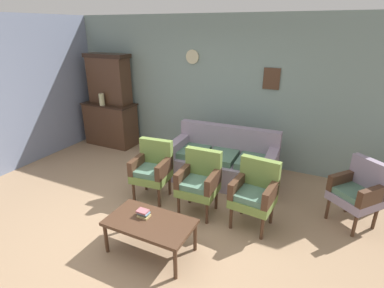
{
  "coord_description": "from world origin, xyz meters",
  "views": [
    {
      "loc": [
        1.92,
        -2.6,
        2.49
      ],
      "look_at": [
        0.12,
        1.09,
        0.85
      ],
      "focal_mm": 27.73,
      "sensor_mm": 36.0,
      "label": 1
    }
  ],
  "objects": [
    {
      "name": "wall_back_with_decor",
      "position": [
        0.0,
        2.63,
        1.35
      ],
      "size": [
        6.4,
        0.09,
        2.7
      ],
      "color": "gray",
      "rests_on": "ground"
    },
    {
      "name": "armchair_by_doorway",
      "position": [
        0.41,
        0.71,
        0.5
      ],
      "size": [
        0.54,
        0.51,
        0.9
      ],
      "color": "olive",
      "rests_on": "ground"
    },
    {
      "name": "ground_plane",
      "position": [
        0.0,
        0.0,
        0.0
      ],
      "size": [
        7.68,
        7.68,
        0.0
      ],
      "primitive_type": "plane",
      "color": "#997A5B"
    },
    {
      "name": "armchair_near_couch_end",
      "position": [
        -0.38,
        0.75,
        0.5
      ],
      "size": [
        0.57,
        0.54,
        0.9
      ],
      "color": "olive",
      "rests_on": "ground"
    },
    {
      "name": "floral_couch",
      "position": [
        0.39,
        1.73,
        0.33
      ],
      "size": [
        1.79,
        0.88,
        0.9
      ],
      "color": "gray",
      "rests_on": "ground"
    },
    {
      "name": "coffee_table",
      "position": [
        0.25,
        -0.29,
        0.38
      ],
      "size": [
        1.0,
        0.56,
        0.42
      ],
      "color": "#472D1E",
      "rests_on": "ground"
    },
    {
      "name": "book_stack_on_table",
      "position": [
        0.13,
        -0.24,
        0.46
      ],
      "size": [
        0.15,
        0.12,
        0.08
      ],
      "color": "tan",
      "rests_on": "coffee_table"
    },
    {
      "name": "side_cabinet",
      "position": [
        -2.45,
        2.25,
        0.47
      ],
      "size": [
        1.16,
        0.55,
        0.93
      ],
      "color": "#472D1E",
      "rests_on": "ground"
    },
    {
      "name": "wingback_chair_by_fireplace",
      "position": [
        2.39,
        1.37,
        0.5
      ],
      "size": [
        0.71,
        0.71,
        0.9
      ],
      "color": "gray",
      "rests_on": "ground"
    },
    {
      "name": "armchair_row_middle",
      "position": [
        1.19,
        0.75,
        0.5
      ],
      "size": [
        0.56,
        0.53,
        0.9
      ],
      "color": "olive",
      "rests_on": "ground"
    },
    {
      "name": "vase_on_cabinet",
      "position": [
        -2.47,
        2.07,
        1.05
      ],
      "size": [
        0.11,
        0.11,
        0.25
      ],
      "primitive_type": "cylinder",
      "color": "#B8B585",
      "rests_on": "side_cabinet"
    },
    {
      "name": "cabinet_upper_hutch",
      "position": [
        -2.45,
        2.33,
        1.45
      ],
      "size": [
        0.99,
        0.38,
        1.03
      ],
      "color": "#472D1E",
      "rests_on": "side_cabinet"
    }
  ]
}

